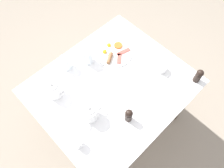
% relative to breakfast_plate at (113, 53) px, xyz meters
% --- Properties ---
extents(ground_plane, '(8.00, 8.00, 0.00)m').
position_rel_breakfast_plate_xyz_m(ground_plane, '(-0.19, 0.20, -0.73)').
color(ground_plane, gray).
extents(table, '(0.91, 1.04, 0.72)m').
position_rel_breakfast_plate_xyz_m(table, '(-0.19, 0.20, -0.08)').
color(table, white).
rests_on(table, ground_plane).
extents(breakfast_plate, '(0.27, 0.27, 0.04)m').
position_rel_breakfast_plate_xyz_m(breakfast_plate, '(0.00, 0.00, 0.00)').
color(breakfast_plate, white).
rests_on(breakfast_plate, table).
extents(teapot_near, '(0.20, 0.11, 0.14)m').
position_rel_breakfast_plate_xyz_m(teapot_near, '(0.03, 0.52, 0.05)').
color(teapot_near, white).
rests_on(teapot_near, table).
extents(teapot_far, '(0.11, 0.20, 0.14)m').
position_rel_breakfast_plate_xyz_m(teapot_far, '(-0.26, 0.45, 0.05)').
color(teapot_far, white).
rests_on(teapot_far, table).
extents(teacup_with_saucer_left, '(0.15, 0.15, 0.06)m').
position_rel_breakfast_plate_xyz_m(teacup_with_saucer_left, '(-0.35, -0.14, 0.01)').
color(teacup_with_saucer_left, white).
rests_on(teacup_with_saucer_left, table).
extents(water_glass_tall, '(0.08, 0.08, 0.12)m').
position_rel_breakfast_plate_xyz_m(water_glass_tall, '(0.08, 0.18, 0.05)').
color(water_glass_tall, white).
rests_on(water_glass_tall, table).
extents(water_glass_short, '(0.08, 0.08, 0.10)m').
position_rel_breakfast_plate_xyz_m(water_glass_short, '(0.15, 0.33, 0.04)').
color(water_glass_short, white).
rests_on(water_glass_short, table).
extents(creamer_jug, '(0.08, 0.06, 0.07)m').
position_rel_breakfast_plate_xyz_m(creamer_jug, '(-0.35, 0.63, 0.02)').
color(creamer_jug, white).
rests_on(creamer_jug, table).
extents(pepper_grinder, '(0.05, 0.05, 0.12)m').
position_rel_breakfast_plate_xyz_m(pepper_grinder, '(-0.57, -0.25, 0.05)').
color(pepper_grinder, black).
rests_on(pepper_grinder, table).
extents(salt_grinder, '(0.05, 0.05, 0.12)m').
position_rel_breakfast_plate_xyz_m(salt_grinder, '(-0.44, 0.30, 0.05)').
color(salt_grinder, black).
rests_on(salt_grinder, table).
extents(fork_by_plate, '(0.11, 0.16, 0.00)m').
position_rel_breakfast_plate_xyz_m(fork_by_plate, '(-0.41, 0.05, -0.01)').
color(fork_by_plate, silver).
rests_on(fork_by_plate, table).
extents(knife_by_plate, '(0.05, 0.23, 0.00)m').
position_rel_breakfast_plate_xyz_m(knife_by_plate, '(-0.08, 0.28, -0.01)').
color(knife_by_plate, silver).
rests_on(knife_by_plate, table).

